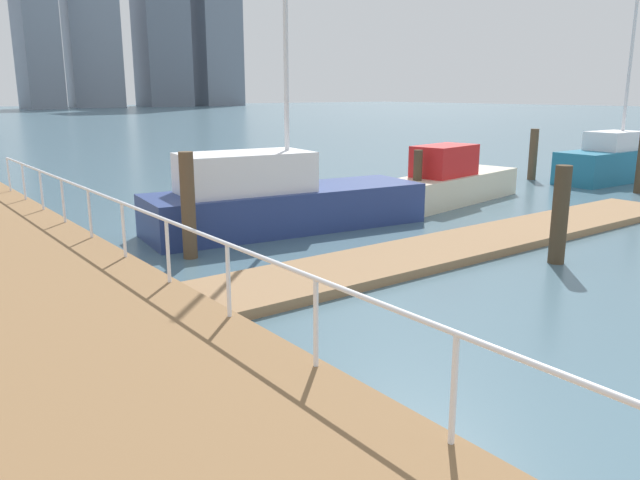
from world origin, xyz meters
The scene contains 13 objects.
ground_plane centered at (0.00, 20.00, 0.00)m, with size 300.00×300.00×0.00m, color #476675.
floating_dock centered at (4.28, 9.13, 0.09)m, with size 15.56×2.00×0.18m, color #93704C.
boardwalk_railing centered at (-3.15, 8.54, 1.26)m, with size 0.06×26.47×1.08m.
dock_piling_0 centered at (14.92, 15.03, 1.02)m, with size 0.33×0.33×2.04m, color brown.
dock_piling_1 centered at (4.34, 7.17, 1.02)m, with size 0.33×0.33×2.04m, color #473826.
dock_piling_2 centered at (6.31, 13.10, 0.90)m, with size 0.26×0.26×1.81m, color #473826.
dock_piling_4 centered at (1.09, 13.81, 0.79)m, with size 0.34×0.34×1.57m, color brown.
dock_piling_5 centered at (-1.56, 12.13, 1.14)m, with size 0.30×0.30×2.27m, color brown.
moored_boat_2 centered at (17.46, 12.82, 0.78)m, with size 6.57×1.90×8.85m.
moored_boat_3 centered at (1.50, 13.35, 0.80)m, with size 7.52×3.05×9.14m.
moored_boat_4 centered at (8.19, 13.42, 0.67)m, with size 6.00×2.52×1.86m.
skyline_tower_4 centered at (39.41, 145.20, 19.45)m, with size 10.73×9.28×38.91m, color gray.
skyline_tower_5 centered at (55.83, 145.68, 17.08)m, with size 10.40×12.58×34.15m, color slate.
Camera 1 is at (-7.11, 0.19, 3.48)m, focal length 34.86 mm.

